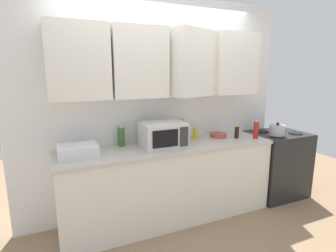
{
  "coord_description": "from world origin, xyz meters",
  "views": [
    {
      "loc": [
        -1.21,
        -2.97,
        1.73
      ],
      "look_at": [
        -0.0,
        -0.25,
        1.12
      ],
      "focal_mm": 28.37,
      "sensor_mm": 36.0,
      "label": 1
    }
  ],
  "objects_px": {
    "bottle_green_oil": "(121,137)",
    "bottle_soy_dark": "(237,132)",
    "stove_range": "(276,164)",
    "bottle_white_jar": "(183,130)",
    "bottle_yellow_mustard": "(195,133)",
    "dish_rack": "(78,151)",
    "bowl_ceramic_small": "(218,135)",
    "kettle": "(277,130)",
    "microwave": "(163,135)",
    "bottle_red_sauce": "(256,130)"
  },
  "relations": [
    {
      "from": "kettle",
      "to": "microwave",
      "type": "relative_size",
      "value": 0.41
    },
    {
      "from": "kettle",
      "to": "microwave",
      "type": "xyz_separation_m",
      "value": [
        -1.56,
        0.15,
        0.06
      ]
    },
    {
      "from": "stove_range",
      "to": "bottle_white_jar",
      "type": "height_order",
      "value": "bottle_white_jar"
    },
    {
      "from": "bottle_yellow_mustard",
      "to": "microwave",
      "type": "bearing_deg",
      "value": -162.62
    },
    {
      "from": "bottle_white_jar",
      "to": "bottle_soy_dark",
      "type": "xyz_separation_m",
      "value": [
        0.66,
        -0.2,
        -0.04
      ]
    },
    {
      "from": "bottle_green_oil",
      "to": "bottle_soy_dark",
      "type": "relative_size",
      "value": 1.37
    },
    {
      "from": "bottle_red_sauce",
      "to": "bottle_green_oil",
      "type": "distance_m",
      "value": 1.68
    },
    {
      "from": "kettle",
      "to": "microwave",
      "type": "distance_m",
      "value": 1.57
    },
    {
      "from": "stove_range",
      "to": "bowl_ceramic_small",
      "type": "relative_size",
      "value": 4.32
    },
    {
      "from": "kettle",
      "to": "bottle_green_oil",
      "type": "height_order",
      "value": "bottle_green_oil"
    },
    {
      "from": "stove_range",
      "to": "bottle_yellow_mustard",
      "type": "xyz_separation_m",
      "value": [
        -1.22,
        0.17,
        0.52
      ]
    },
    {
      "from": "kettle",
      "to": "bottle_soy_dark",
      "type": "xyz_separation_m",
      "value": [
        -0.55,
        0.14,
        -0.0
      ]
    },
    {
      "from": "microwave",
      "to": "bottle_red_sauce",
      "type": "bearing_deg",
      "value": -5.88
    },
    {
      "from": "bottle_yellow_mustard",
      "to": "bowl_ceramic_small",
      "type": "relative_size",
      "value": 0.76
    },
    {
      "from": "stove_range",
      "to": "bottle_soy_dark",
      "type": "relative_size",
      "value": 5.46
    },
    {
      "from": "kettle",
      "to": "bowl_ceramic_small",
      "type": "xyz_separation_m",
      "value": [
        -0.73,
        0.28,
        -0.05
      ]
    },
    {
      "from": "bottle_green_oil",
      "to": "bottle_soy_dark",
      "type": "distance_m",
      "value": 1.45
    },
    {
      "from": "kettle",
      "to": "bottle_green_oil",
      "type": "xyz_separation_m",
      "value": [
        -1.98,
        0.37,
        0.03
      ]
    },
    {
      "from": "bottle_soy_dark",
      "to": "kettle",
      "type": "bearing_deg",
      "value": -13.91
    },
    {
      "from": "bottle_white_jar",
      "to": "bottle_yellow_mustard",
      "type": "relative_size",
      "value": 1.61
    },
    {
      "from": "microwave",
      "to": "bottle_white_jar",
      "type": "height_order",
      "value": "microwave"
    },
    {
      "from": "bottle_soy_dark",
      "to": "bowl_ceramic_small",
      "type": "height_order",
      "value": "bottle_soy_dark"
    },
    {
      "from": "bottle_white_jar",
      "to": "bottle_soy_dark",
      "type": "distance_m",
      "value": 0.69
    },
    {
      "from": "stove_range",
      "to": "kettle",
      "type": "distance_m",
      "value": 0.57
    },
    {
      "from": "microwave",
      "to": "bowl_ceramic_small",
      "type": "xyz_separation_m",
      "value": [
        0.83,
        0.12,
        -0.11
      ]
    },
    {
      "from": "kettle",
      "to": "dish_rack",
      "type": "relative_size",
      "value": 0.52
    },
    {
      "from": "microwave",
      "to": "bowl_ceramic_small",
      "type": "height_order",
      "value": "microwave"
    },
    {
      "from": "bottle_white_jar",
      "to": "bowl_ceramic_small",
      "type": "bearing_deg",
      "value": -7.68
    },
    {
      "from": "bottle_soy_dark",
      "to": "bottle_yellow_mustard",
      "type": "height_order",
      "value": "bottle_soy_dark"
    },
    {
      "from": "stove_range",
      "to": "microwave",
      "type": "distance_m",
      "value": 1.83
    },
    {
      "from": "stove_range",
      "to": "dish_rack",
      "type": "distance_m",
      "value": 2.69
    },
    {
      "from": "kettle",
      "to": "bottle_yellow_mustard",
      "type": "relative_size",
      "value": 1.23
    },
    {
      "from": "stove_range",
      "to": "bottle_white_jar",
      "type": "relative_size",
      "value": 3.54
    },
    {
      "from": "bottle_soy_dark",
      "to": "bottle_red_sauce",
      "type": "bearing_deg",
      "value": -27.57
    },
    {
      "from": "microwave",
      "to": "bottle_yellow_mustard",
      "type": "relative_size",
      "value": 3.0
    },
    {
      "from": "kettle",
      "to": "bowl_ceramic_small",
      "type": "relative_size",
      "value": 0.93
    },
    {
      "from": "kettle",
      "to": "dish_rack",
      "type": "bearing_deg",
      "value": 176.3
    },
    {
      "from": "dish_rack",
      "to": "bowl_ceramic_small",
      "type": "distance_m",
      "value": 1.75
    },
    {
      "from": "bottle_yellow_mustard",
      "to": "bowl_ceramic_small",
      "type": "height_order",
      "value": "bottle_yellow_mustard"
    },
    {
      "from": "microwave",
      "to": "stove_range",
      "type": "bearing_deg",
      "value": -0.38
    },
    {
      "from": "dish_rack",
      "to": "bottle_red_sauce",
      "type": "xyz_separation_m",
      "value": [
        2.14,
        -0.13,
        0.05
      ]
    },
    {
      "from": "dish_rack",
      "to": "bowl_ceramic_small",
      "type": "relative_size",
      "value": 1.8
    },
    {
      "from": "bottle_red_sauce",
      "to": "bottle_yellow_mustard",
      "type": "relative_size",
      "value": 1.47
    },
    {
      "from": "stove_range",
      "to": "bottle_soy_dark",
      "type": "xyz_separation_m",
      "value": [
        -0.72,
        -0.0,
        0.53
      ]
    },
    {
      "from": "kettle",
      "to": "bottle_red_sauce",
      "type": "distance_m",
      "value": 0.34
    },
    {
      "from": "bottle_white_jar",
      "to": "bowl_ceramic_small",
      "type": "xyz_separation_m",
      "value": [
        0.48,
        -0.06,
        -0.09
      ]
    },
    {
      "from": "dish_rack",
      "to": "bottle_white_jar",
      "type": "relative_size",
      "value": 1.47
    },
    {
      "from": "dish_rack",
      "to": "bowl_ceramic_small",
      "type": "height_order",
      "value": "dish_rack"
    },
    {
      "from": "dish_rack",
      "to": "bottle_yellow_mustard",
      "type": "relative_size",
      "value": 2.38
    },
    {
      "from": "stove_range",
      "to": "bottle_green_oil",
      "type": "height_order",
      "value": "bottle_green_oil"
    }
  ]
}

